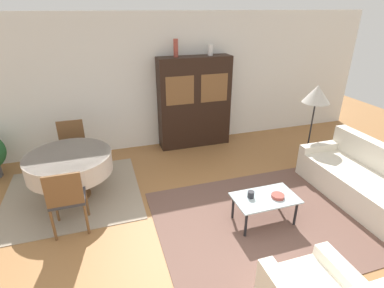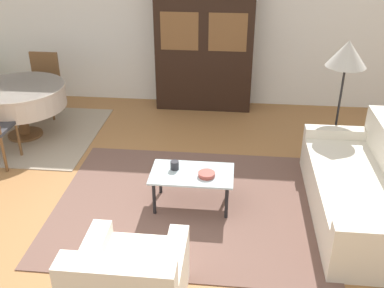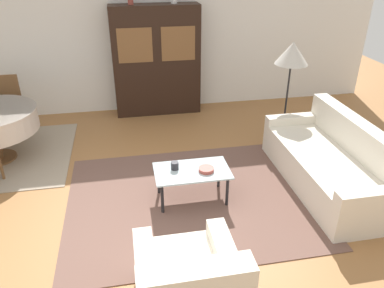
{
  "view_description": "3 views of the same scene",
  "coord_description": "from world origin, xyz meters",
  "px_view_note": "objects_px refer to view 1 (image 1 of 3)",
  "views": [
    {
      "loc": [
        -1.0,
        -2.35,
        2.76
      ],
      "look_at": [
        0.2,
        1.4,
        0.95
      ],
      "focal_mm": 28.0,
      "sensor_mm": 36.0,
      "label": 1
    },
    {
      "loc": [
        1.4,
        -3.45,
        2.84
      ],
      "look_at": [
        0.98,
        0.57,
        0.75
      ],
      "focal_mm": 42.0,
      "sensor_mm": 36.0,
      "label": 2
    },
    {
      "loc": [
        0.3,
        -3.05,
        2.68
      ],
      "look_at": [
        0.98,
        0.57,
        0.75
      ],
      "focal_mm": 35.0,
      "sensor_mm": 36.0,
      "label": 3
    }
  ],
  "objects_px": {
    "dining_chair_near": "(67,197)",
    "dining_chair_far": "(72,144)",
    "dining_table": "(69,164)",
    "cup": "(251,194)",
    "bowl": "(278,196)",
    "coffee_table": "(265,200)",
    "vase_short": "(210,50)",
    "couch": "(367,183)",
    "floor_lamp": "(317,96)",
    "display_cabinet": "(194,102)",
    "vase_tall": "(176,48)"
  },
  "relations": [
    {
      "from": "floor_lamp",
      "to": "dining_chair_far",
      "type": "bearing_deg",
      "value": 167.33
    },
    {
      "from": "bowl",
      "to": "vase_short",
      "type": "distance_m",
      "value": 3.26
    },
    {
      "from": "couch",
      "to": "dining_chair_far",
      "type": "distance_m",
      "value": 4.9
    },
    {
      "from": "cup",
      "to": "vase_short",
      "type": "bearing_deg",
      "value": 81.29
    },
    {
      "from": "dining_table",
      "to": "cup",
      "type": "relative_size",
      "value": 13.8
    },
    {
      "from": "couch",
      "to": "dining_chair_near",
      "type": "height_order",
      "value": "dining_chair_near"
    },
    {
      "from": "display_cabinet",
      "to": "bowl",
      "type": "bearing_deg",
      "value": -84.89
    },
    {
      "from": "couch",
      "to": "dining_chair_far",
      "type": "xyz_separation_m",
      "value": [
        -4.31,
        2.3,
        0.26
      ]
    },
    {
      "from": "couch",
      "to": "floor_lamp",
      "type": "relative_size",
      "value": 1.37
    },
    {
      "from": "display_cabinet",
      "to": "cup",
      "type": "height_order",
      "value": "display_cabinet"
    },
    {
      "from": "display_cabinet",
      "to": "cup",
      "type": "xyz_separation_m",
      "value": [
        -0.09,
        -2.75,
        -0.49
      ]
    },
    {
      "from": "vase_tall",
      "to": "display_cabinet",
      "type": "bearing_deg",
      "value": -0.14
    },
    {
      "from": "couch",
      "to": "vase_short",
      "type": "relative_size",
      "value": 9.82
    },
    {
      "from": "couch",
      "to": "cup",
      "type": "distance_m",
      "value": 1.98
    },
    {
      "from": "couch",
      "to": "display_cabinet",
      "type": "xyz_separation_m",
      "value": [
        -1.88,
        2.81,
        0.65
      ]
    },
    {
      "from": "dining_chair_near",
      "to": "dining_chair_far",
      "type": "bearing_deg",
      "value": 90.0
    },
    {
      "from": "dining_table",
      "to": "bowl",
      "type": "bearing_deg",
      "value": -29.15
    },
    {
      "from": "dining_chair_near",
      "to": "dining_chair_far",
      "type": "distance_m",
      "value": 1.7
    },
    {
      "from": "couch",
      "to": "display_cabinet",
      "type": "relative_size",
      "value": 1.1
    },
    {
      "from": "display_cabinet",
      "to": "vase_short",
      "type": "bearing_deg",
      "value": 0.16
    },
    {
      "from": "bowl",
      "to": "coffee_table",
      "type": "bearing_deg",
      "value": 161.88
    },
    {
      "from": "coffee_table",
      "to": "cup",
      "type": "distance_m",
      "value": 0.22
    },
    {
      "from": "vase_tall",
      "to": "vase_short",
      "type": "xyz_separation_m",
      "value": [
        0.7,
        -0.0,
        -0.06
      ]
    },
    {
      "from": "display_cabinet",
      "to": "vase_tall",
      "type": "bearing_deg",
      "value": 179.86
    },
    {
      "from": "bowl",
      "to": "dining_table",
      "type": "bearing_deg",
      "value": 150.85
    },
    {
      "from": "dining_chair_near",
      "to": "cup",
      "type": "xyz_separation_m",
      "value": [
        2.35,
        -0.54,
        -0.1
      ]
    },
    {
      "from": "display_cabinet",
      "to": "dining_table",
      "type": "bearing_deg",
      "value": -150.83
    },
    {
      "from": "vase_short",
      "to": "coffee_table",
      "type": "bearing_deg",
      "value": -94.67
    },
    {
      "from": "cup",
      "to": "vase_short",
      "type": "height_order",
      "value": "vase_short"
    },
    {
      "from": "vase_tall",
      "to": "vase_short",
      "type": "height_order",
      "value": "vase_tall"
    },
    {
      "from": "dining_table",
      "to": "floor_lamp",
      "type": "bearing_deg",
      "value": -1.39
    },
    {
      "from": "couch",
      "to": "dining_table",
      "type": "distance_m",
      "value": 4.56
    },
    {
      "from": "coffee_table",
      "to": "display_cabinet",
      "type": "height_order",
      "value": "display_cabinet"
    },
    {
      "from": "coffee_table",
      "to": "cup",
      "type": "relative_size",
      "value": 9.46
    },
    {
      "from": "coffee_table",
      "to": "floor_lamp",
      "type": "relative_size",
      "value": 0.58
    },
    {
      "from": "dining_table",
      "to": "dining_chair_far",
      "type": "xyz_separation_m",
      "value": [
        -0.0,
        0.85,
        -0.05
      ]
    },
    {
      "from": "couch",
      "to": "dining_table",
      "type": "bearing_deg",
      "value": 71.41
    },
    {
      "from": "coffee_table",
      "to": "cup",
      "type": "height_order",
      "value": "cup"
    },
    {
      "from": "cup",
      "to": "coffee_table",
      "type": "bearing_deg",
      "value": -17.81
    },
    {
      "from": "cup",
      "to": "vase_short",
      "type": "xyz_separation_m",
      "value": [
        0.42,
        2.75,
        1.53
      ]
    },
    {
      "from": "dining_chair_far",
      "to": "vase_short",
      "type": "bearing_deg",
      "value": -169.55
    },
    {
      "from": "couch",
      "to": "dining_table",
      "type": "height_order",
      "value": "couch"
    },
    {
      "from": "cup",
      "to": "dining_table",
      "type": "bearing_deg",
      "value": 149.36
    },
    {
      "from": "floor_lamp",
      "to": "vase_short",
      "type": "bearing_deg",
      "value": 135.31
    },
    {
      "from": "couch",
      "to": "vase_short",
      "type": "bearing_deg",
      "value": 28.78
    },
    {
      "from": "floor_lamp",
      "to": "cup",
      "type": "bearing_deg",
      "value": -145.93
    },
    {
      "from": "display_cabinet",
      "to": "vase_tall",
      "type": "height_order",
      "value": "vase_tall"
    },
    {
      "from": "cup",
      "to": "vase_tall",
      "type": "distance_m",
      "value": 3.19
    },
    {
      "from": "coffee_table",
      "to": "dining_chair_near",
      "type": "bearing_deg",
      "value": 166.71
    },
    {
      "from": "display_cabinet",
      "to": "floor_lamp",
      "type": "relative_size",
      "value": 1.24
    }
  ]
}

